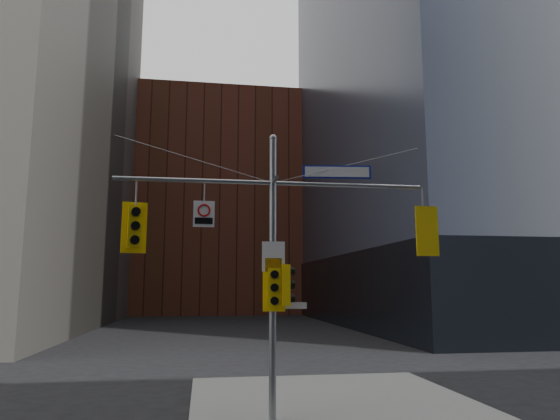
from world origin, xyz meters
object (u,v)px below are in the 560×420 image
object	(u,v)px
traffic_light_west_arm	(135,227)
regulatory_sign_arm	(204,213)
signal_assembly	(273,244)
traffic_light_east_arm	(424,232)
street_sign_blade	(337,172)
traffic_light_pole_front	(274,288)
traffic_light_pole_side	(285,285)

from	to	relation	value
traffic_light_west_arm	regulatory_sign_arm	world-z (taller)	regulatory_sign_arm
signal_assembly	traffic_light_east_arm	bearing A→B (deg)	0.01
signal_assembly	street_sign_blade	distance (m)	2.58
signal_assembly	regulatory_sign_arm	size ratio (longest dim) A/B	12.10
signal_assembly	traffic_light_east_arm	size ratio (longest dim) A/B	6.06
regulatory_sign_arm	traffic_light_east_arm	bearing A→B (deg)	-2.87
traffic_light_east_arm	traffic_light_pole_front	distance (m)	4.34
street_sign_blade	traffic_light_pole_front	bearing A→B (deg)	-164.83
signal_assembly	traffic_light_pole_side	size ratio (longest dim) A/B	7.84
traffic_light_west_arm	traffic_light_east_arm	bearing A→B (deg)	-12.04
traffic_light_east_arm	traffic_light_pole_side	size ratio (longest dim) A/B	1.29
traffic_light_west_arm	street_sign_blade	world-z (taller)	street_sign_blade
traffic_light_west_arm	traffic_light_pole_front	distance (m)	3.73
traffic_light_east_arm	traffic_light_pole_side	bearing A→B (deg)	-2.98
street_sign_blade	regulatory_sign_arm	bearing A→B (deg)	-173.44
traffic_light_pole_side	signal_assembly	bearing A→B (deg)	79.27
traffic_light_pole_front	regulatory_sign_arm	world-z (taller)	regulatory_sign_arm
traffic_light_pole_front	regulatory_sign_arm	distance (m)	2.55
signal_assembly	traffic_light_pole_front	world-z (taller)	signal_assembly
traffic_light_pole_side	regulatory_sign_arm	world-z (taller)	regulatory_sign_arm
regulatory_sign_arm	traffic_light_west_arm	bearing A→B (deg)	175.77
street_sign_blade	traffic_light_east_arm	bearing A→B (deg)	6.11
traffic_light_west_arm	signal_assembly	bearing A→B (deg)	-12.17
traffic_light_pole_front	regulatory_sign_arm	size ratio (longest dim) A/B	1.77
traffic_light_pole_side	traffic_light_west_arm	bearing A→B (deg)	76.25
signal_assembly	regulatory_sign_arm	distance (m)	1.90
street_sign_blade	regulatory_sign_arm	world-z (taller)	street_sign_blade
traffic_light_pole_side	traffic_light_pole_front	bearing A→B (deg)	117.74
traffic_light_pole_front	street_sign_blade	size ratio (longest dim) A/B	0.65
signal_assembly	traffic_light_east_arm	world-z (taller)	signal_assembly
traffic_light_east_arm	traffic_light_pole_side	world-z (taller)	traffic_light_east_arm
traffic_light_east_arm	traffic_light_west_arm	bearing A→B (deg)	-2.82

